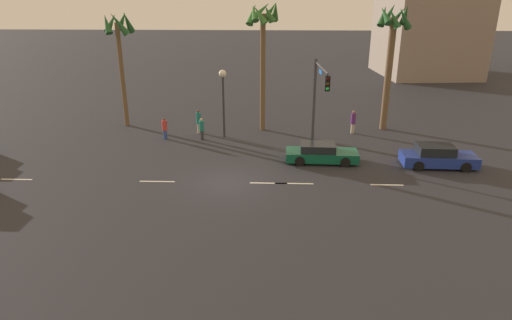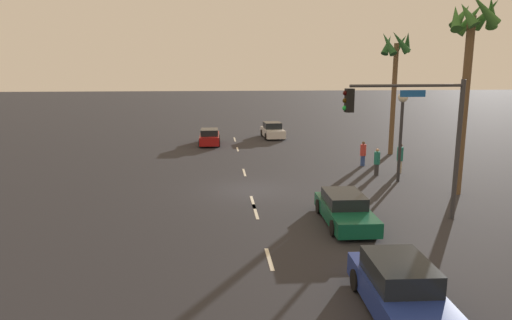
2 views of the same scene
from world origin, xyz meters
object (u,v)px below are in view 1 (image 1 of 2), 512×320
Objects in this scene: pedestrian_0 at (199,121)px; palm_tree_1 at (263,32)px; palm_tree_0 at (119,39)px; pedestrian_3 at (165,128)px; streetlamp at (223,90)px; car_2 at (321,153)px; palm_tree_2 at (392,41)px; traffic_signal at (319,90)px; pedestrian_1 at (202,128)px; car_0 at (438,157)px; pedestrian_2 at (353,121)px.

pedestrian_0 is 8.45m from palm_tree_1.
pedestrian_3 is at bearing -41.18° from palm_tree_0.
car_2 is at bearing -36.72° from streetlamp.
pedestrian_0 is (-9.00, 6.07, 0.40)m from car_2.
palm_tree_1 is (2.91, 2.10, 3.99)m from streetlamp.
traffic_signal is at bearing -141.14° from palm_tree_2.
pedestrian_1 is at bearing 152.57° from car_2.
pedestrian_3 is at bearing -145.49° from pedestrian_0.
pedestrian_2 is at bearing 120.97° from car_0.
palm_tree_2 is at bearing -0.35° from palm_tree_0.
streetlamp is 3.33m from pedestrian_1.
pedestrian_1 is 8.66m from palm_tree_1.
car_2 is 2.82× the size of pedestrian_1.
palm_tree_1 is 1.02× the size of palm_tree_2.
streetlamp reaches higher than car_2.
streetlamp is at bearing 158.20° from car_0.
palm_tree_1 is (7.34, 2.79, 6.82)m from pedestrian_3.
pedestrian_1 is at bearing -27.33° from palm_tree_0.
car_2 is 4.68m from traffic_signal.
palm_tree_0 reaches higher than pedestrian_0.
palm_tree_0 is at bearing 159.49° from car_0.
palm_tree_1 is at bearing 35.83° from streetlamp.
car_0 is 17.68m from pedestrian_0.
palm_tree_1 is (5.01, 1.18, 6.70)m from pedestrian_0.
palm_tree_0 is 21.11m from palm_tree_2.
car_0 is at bearing -34.50° from palm_tree_1.
pedestrian_0 is at bearing -178.10° from pedestrian_2.
car_0 is 25.02m from palm_tree_0.
traffic_signal reaches higher than pedestrian_1.
palm_tree_0 is at bearing 152.67° from pedestrian_1.
pedestrian_3 is 10.40m from palm_tree_1.
palm_tree_2 reaches higher than pedestrian_0.
pedestrian_1 is at bearing -0.91° from pedestrian_3.
traffic_signal is at bearing -9.06° from pedestrian_1.
streetlamp is 10.51m from pedestrian_2.
palm_tree_1 reaches higher than pedestrian_1.
pedestrian_0 is 12.17m from pedestrian_2.
car_2 is 0.78× the size of traffic_signal.
traffic_signal is 6.78m from palm_tree_1.
palm_tree_0 is at bearing 163.62° from pedestrian_0.
traffic_signal is 9.98m from pedestrian_0.
traffic_signal is 8.05m from palm_tree_2.
pedestrian_3 is 0.17× the size of palm_tree_2.
pedestrian_3 is at bearing 179.09° from pedestrian_1.
car_0 is 0.78× the size of traffic_signal.
streetlamp is (-14.29, 5.71, 3.04)m from car_0.
traffic_signal reaches higher than streetlamp.
pedestrian_0 is 1.02× the size of pedestrian_2.
streetlamp reaches higher than pedestrian_3.
car_2 is at bearing 175.64° from car_0.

